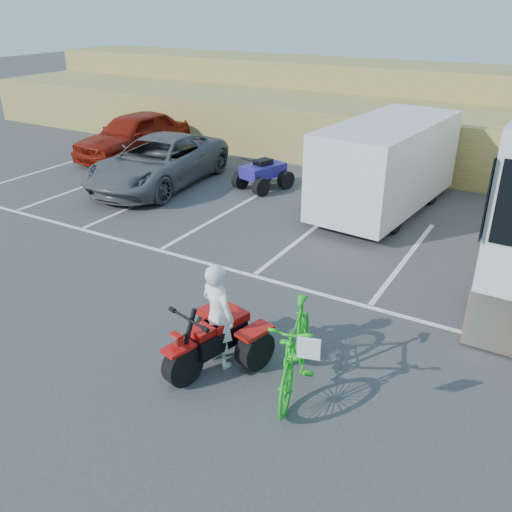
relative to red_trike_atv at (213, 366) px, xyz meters
The scene contains 11 objects.
ground 1.34m from the red_trike_atv, 144.42° to the left, with size 100.00×100.00×0.00m, color #39393B.
parking_stripes 4.85m from the red_trike_atv, 92.62° to the left, with size 28.00×5.16×0.01m.
grass_embankment 16.36m from the red_trike_atv, 93.83° to the left, with size 40.00×8.50×3.10m.
red_trike_atv is the anchor object (origin of this frame).
rider 0.93m from the red_trike_atv, 75.66° to the left, with size 0.67×0.44×1.84m, color white.
green_dirt_bike 1.59m from the red_trike_atv, 10.43° to the left, with size 0.66×2.32×1.40m, color #14BF19.
grey_pickup 10.27m from the red_trike_atv, 134.35° to the left, with size 2.61×5.66×1.57m, color #4E5157.
red_car 14.08m from the red_trike_atv, 136.84° to the left, with size 2.04×5.07×1.73m, color maroon.
cargo_trailer 8.80m from the red_trike_atv, 89.68° to the left, with size 2.73×5.72×2.58m.
quad_atv_blue 9.58m from the red_trike_atv, 114.59° to the left, with size 1.24×1.66×1.08m, color navy, non-canonical shape.
quad_atv_green 7.51m from the red_trike_atv, 99.19° to the left, with size 1.13×1.51×0.99m, color #166219, non-canonical shape.
Camera 1 is at (5.48, -6.84, 5.58)m, focal length 38.00 mm.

